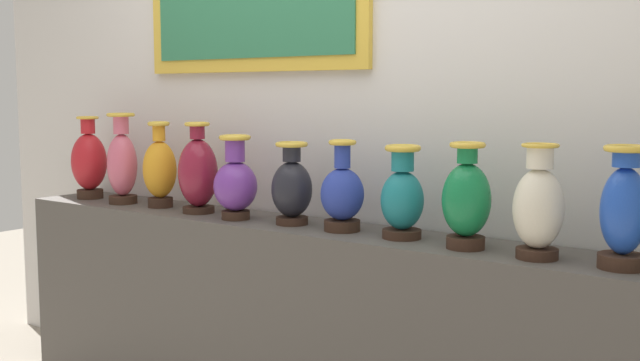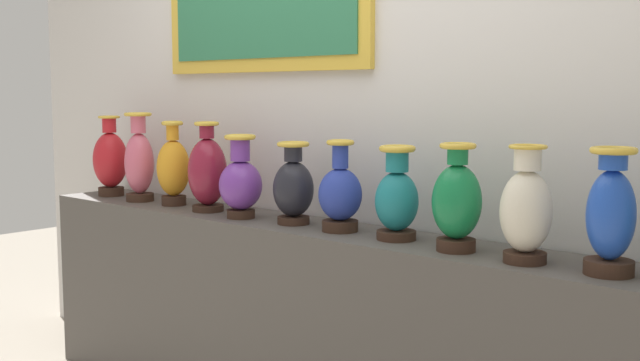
% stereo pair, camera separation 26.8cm
% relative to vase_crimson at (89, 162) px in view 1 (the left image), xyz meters
% --- Properties ---
extents(display_shelf, '(3.26, 0.38, 0.87)m').
position_rel_vase_crimson_xyz_m(display_shelf, '(1.41, 0.02, -0.62)').
color(display_shelf, '#4C4742').
rests_on(display_shelf, ground_plane).
extents(back_wall, '(4.71, 0.14, 2.95)m').
position_rel_vase_crimson_xyz_m(back_wall, '(1.40, 0.27, 0.43)').
color(back_wall, silver).
rests_on(back_wall, ground_plane).
extents(vase_crimson, '(0.17, 0.17, 0.41)m').
position_rel_vase_crimson_xyz_m(vase_crimson, '(0.00, 0.00, 0.00)').
color(vase_crimson, '#382319').
rests_on(vase_crimson, display_shelf).
extents(vase_rose, '(0.14, 0.14, 0.43)m').
position_rel_vase_crimson_xyz_m(vase_rose, '(0.27, -0.02, 0.01)').
color(vase_rose, '#382319').
rests_on(vase_rose, display_shelf).
extents(vase_amber, '(0.15, 0.15, 0.39)m').
position_rel_vase_crimson_xyz_m(vase_amber, '(0.51, 0.01, -0.01)').
color(vase_amber, '#382319').
rests_on(vase_amber, display_shelf).
extents(vase_burgundy, '(0.17, 0.17, 0.40)m').
position_rel_vase_crimson_xyz_m(vase_burgundy, '(0.77, -0.01, -0.01)').
color(vase_burgundy, '#382319').
rests_on(vase_burgundy, display_shelf).
extents(vase_violet, '(0.18, 0.18, 0.35)m').
position_rel_vase_crimson_xyz_m(vase_violet, '(1.02, -0.04, -0.03)').
color(vase_violet, '#382319').
rests_on(vase_violet, display_shelf).
extents(vase_onyx, '(0.16, 0.16, 0.33)m').
position_rel_vase_crimson_xyz_m(vase_onyx, '(1.28, 0.00, -0.03)').
color(vase_onyx, '#382319').
rests_on(vase_onyx, display_shelf).
extents(vase_cobalt, '(0.17, 0.17, 0.35)m').
position_rel_vase_crimson_xyz_m(vase_cobalt, '(1.53, 0.00, -0.04)').
color(vase_cobalt, '#382319').
rests_on(vase_cobalt, display_shelf).
extents(vase_teal, '(0.16, 0.16, 0.34)m').
position_rel_vase_crimson_xyz_m(vase_teal, '(1.79, 0.01, -0.03)').
color(vase_teal, '#382319').
rests_on(vase_teal, display_shelf).
extents(vase_emerald, '(0.17, 0.17, 0.36)m').
position_rel_vase_crimson_xyz_m(vase_emerald, '(2.06, -0.02, -0.02)').
color(vase_emerald, '#382319').
rests_on(vase_emerald, display_shelf).
extents(vase_ivory, '(0.16, 0.16, 0.37)m').
position_rel_vase_crimson_xyz_m(vase_ivory, '(2.31, -0.04, -0.02)').
color(vase_ivory, '#382319').
rests_on(vase_ivory, display_shelf).
extents(vase_sapphire, '(0.14, 0.14, 0.37)m').
position_rel_vase_crimson_xyz_m(vase_sapphire, '(2.57, -0.02, -0.01)').
color(vase_sapphire, '#382319').
rests_on(vase_sapphire, display_shelf).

